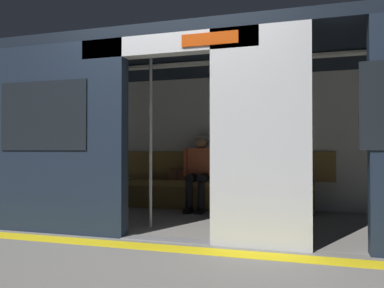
# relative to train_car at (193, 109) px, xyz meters

# --- Properties ---
(ground_plane) EXTENTS (60.00, 60.00, 0.00)m
(ground_plane) POSITION_rel_train_car_xyz_m (-0.06, 1.12, -1.44)
(ground_plane) COLOR gray
(platform_edge_strip) EXTENTS (8.00, 0.24, 0.01)m
(platform_edge_strip) POSITION_rel_train_car_xyz_m (-0.06, 1.42, -1.44)
(platform_edge_strip) COLOR yellow
(platform_edge_strip) RESTS_ON ground_plane
(train_car) EXTENTS (6.40, 2.57, 2.20)m
(train_car) POSITION_rel_train_car_xyz_m (0.00, 0.00, 0.00)
(train_car) COLOR silver
(train_car) RESTS_ON ground_plane
(bench_seat) EXTENTS (2.92, 0.44, 0.44)m
(bench_seat) POSITION_rel_train_car_xyz_m (-0.06, -0.94, -1.11)
(bench_seat) COLOR olive
(bench_seat) RESTS_ON ground_plane
(person_seated) EXTENTS (0.55, 0.68, 1.17)m
(person_seated) POSITION_rel_train_car_xyz_m (0.15, -0.89, -0.78)
(person_seated) COLOR #CC5933
(person_seated) RESTS_ON ground_plane
(handbag) EXTENTS (0.26, 0.15, 0.17)m
(handbag) POSITION_rel_train_car_xyz_m (0.53, -1.00, -0.92)
(handbag) COLOR brown
(handbag) RESTS_ON bench_seat
(book) EXTENTS (0.22, 0.26, 0.03)m
(book) POSITION_rel_train_car_xyz_m (-0.22, -1.02, -0.99)
(book) COLOR #26598C
(book) RESTS_ON bench_seat
(grab_pole_door) EXTENTS (0.04, 0.04, 2.06)m
(grab_pole_door) POSITION_rel_train_car_xyz_m (0.35, 0.57, -0.42)
(grab_pole_door) COLOR silver
(grab_pole_door) RESTS_ON ground_plane
(grab_pole_far) EXTENTS (0.04, 0.04, 2.06)m
(grab_pole_far) POSITION_rel_train_car_xyz_m (-0.47, 0.54, -0.42)
(grab_pole_far) COLOR silver
(grab_pole_far) RESTS_ON ground_plane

